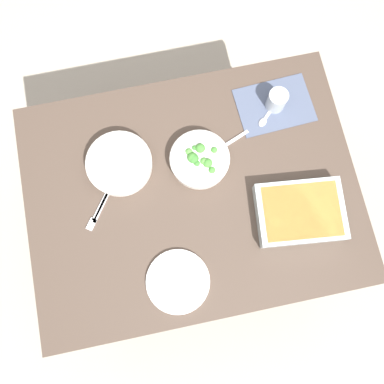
{
  "coord_description": "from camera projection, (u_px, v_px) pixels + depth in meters",
  "views": [
    {
      "loc": [
        0.06,
        0.3,
        2.15
      ],
      "look_at": [
        0.0,
        0.0,
        0.74
      ],
      "focal_mm": 37.36,
      "sensor_mm": 36.0,
      "label": 1
    }
  ],
  "objects": [
    {
      "name": "ground_plane",
      "position": [
        192.0,
        221.0,
        2.16
      ],
      "size": [
        6.0,
        6.0,
        0.0
      ],
      "primitive_type": "plane",
      "color": "#B2A899"
    },
    {
      "name": "dining_table",
      "position": [
        192.0,
        197.0,
        1.53
      ],
      "size": [
        1.2,
        0.9,
        0.74
      ],
      "color": "#4C3D33",
      "rests_on": "ground_plane"
    },
    {
      "name": "placemat",
      "position": [
        274.0,
        105.0,
        1.51
      ],
      "size": [
        0.29,
        0.21,
        0.0
      ],
      "primitive_type": "cube",
      "rotation": [
        0.0,
        0.0,
        0.05
      ],
      "color": "#4C5670",
      "rests_on": "dining_table"
    },
    {
      "name": "stew_bowl",
      "position": [
        120.0,
        164.0,
        1.43
      ],
      "size": [
        0.24,
        0.24,
        0.06
      ],
      "color": "silver",
      "rests_on": "dining_table"
    },
    {
      "name": "broccoli_bowl",
      "position": [
        200.0,
        159.0,
        1.43
      ],
      "size": [
        0.22,
        0.22,
        0.07
      ],
      "color": "silver",
      "rests_on": "dining_table"
    },
    {
      "name": "baking_dish",
      "position": [
        300.0,
        212.0,
        1.39
      ],
      "size": [
        0.32,
        0.25,
        0.06
      ],
      "color": "silver",
      "rests_on": "dining_table"
    },
    {
      "name": "drink_cup",
      "position": [
        276.0,
        101.0,
        1.47
      ],
      "size": [
        0.07,
        0.07,
        0.08
      ],
      "color": "#B2BCC6",
      "rests_on": "dining_table"
    },
    {
      "name": "side_plate",
      "position": [
        178.0,
        282.0,
        1.37
      ],
      "size": [
        0.22,
        0.22,
        0.01
      ],
      "primitive_type": "cylinder",
      "color": "white",
      "rests_on": "dining_table"
    },
    {
      "name": "spoon_by_stew",
      "position": [
        108.0,
        194.0,
        1.43
      ],
      "size": [
        0.11,
        0.16,
        0.01
      ],
      "color": "silver",
      "rests_on": "dining_table"
    },
    {
      "name": "spoon_by_broccoli",
      "position": [
        223.0,
        147.0,
        1.47
      ],
      "size": [
        0.17,
        0.08,
        0.01
      ],
      "color": "silver",
      "rests_on": "dining_table"
    },
    {
      "name": "spoon_spare",
      "position": [
        269.0,
        114.0,
        1.5
      ],
      "size": [
        0.14,
        0.13,
        0.01
      ],
      "color": "silver",
      "rests_on": "dining_table"
    },
    {
      "name": "fork_on_table",
      "position": [
        98.0,
        211.0,
        1.42
      ],
      "size": [
        0.12,
        0.15,
        0.01
      ],
      "color": "silver",
      "rests_on": "dining_table"
    }
  ]
}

